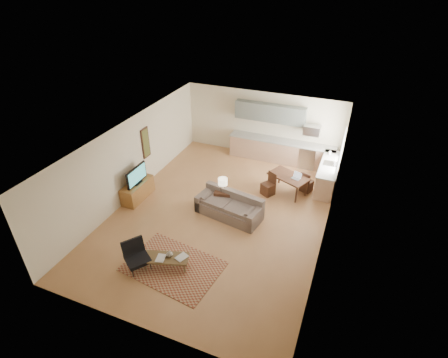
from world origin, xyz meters
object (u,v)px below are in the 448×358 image
at_px(sofa, 229,206).
at_px(tv_credenza, 138,190).
at_px(console_table, 223,199).
at_px(armchair, 137,257).
at_px(coffee_table, 166,262).
at_px(dining_table, 288,184).

bearing_deg(sofa, tv_credenza, -165.39).
xyz_separation_m(tv_credenza, console_table, (2.90, 0.61, 0.00)).
bearing_deg(armchair, coffee_table, -30.19).
bearing_deg(coffee_table, tv_credenza, 117.87).
relative_size(coffee_table, armchair, 1.53).
height_order(sofa, console_table, sofa).
xyz_separation_m(sofa, armchair, (-1.39, -3.01, 0.01)).
bearing_deg(dining_table, sofa, -100.83).
bearing_deg(tv_credenza, dining_table, 25.96).
bearing_deg(armchair, console_table, 18.46).
distance_m(console_table, dining_table, 2.43).
bearing_deg(coffee_table, console_table, 65.31).
relative_size(sofa, dining_table, 1.64).
height_order(coffee_table, tv_credenza, tv_credenza).
bearing_deg(sofa, dining_table, 65.47).
bearing_deg(console_table, sofa, -57.42).
bearing_deg(tv_credenza, armchair, -55.95).
distance_m(coffee_table, dining_table, 5.20).
bearing_deg(console_table, dining_table, 31.18).
bearing_deg(coffee_table, sofa, 57.06).
bearing_deg(dining_table, console_table, -112.87).
xyz_separation_m(sofa, console_table, (-0.36, 0.37, -0.07)).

